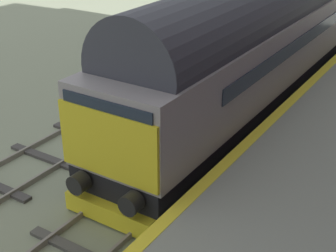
% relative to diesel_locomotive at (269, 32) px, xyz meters
% --- Properties ---
extents(ground_plane, '(140.00, 140.00, 0.00)m').
position_rel_diesel_locomotive_xyz_m(ground_plane, '(-0.00, -6.81, -2.48)').
color(ground_plane, gray).
rests_on(ground_plane, ground).
extents(track_main, '(2.50, 60.00, 0.15)m').
position_rel_diesel_locomotive_xyz_m(track_main, '(-0.00, -6.81, -2.43)').
color(track_main, gray).
rests_on(track_main, ground).
extents(track_adjacent_west, '(2.50, 60.00, 0.15)m').
position_rel_diesel_locomotive_xyz_m(track_adjacent_west, '(-3.51, -6.81, -2.43)').
color(track_adjacent_west, slate).
rests_on(track_adjacent_west, ground).
extents(station_platform, '(4.00, 44.00, 1.01)m').
position_rel_diesel_locomotive_xyz_m(station_platform, '(3.60, -6.81, -1.98)').
color(station_platform, gray).
rests_on(station_platform, ground).
extents(diesel_locomotive, '(2.74, 18.35, 4.68)m').
position_rel_diesel_locomotive_xyz_m(diesel_locomotive, '(0.00, 0.00, 0.00)').
color(diesel_locomotive, black).
rests_on(diesel_locomotive, ground).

